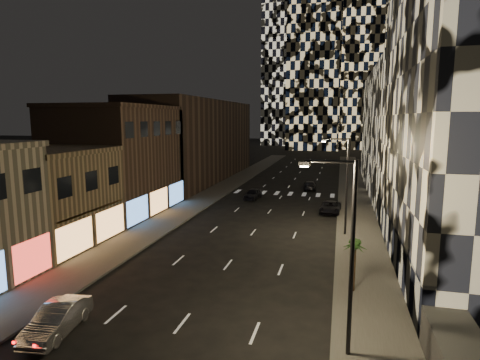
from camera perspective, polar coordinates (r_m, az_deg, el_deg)
The scene contains 17 objects.
sidewalk_left at distance 61.44m, azimuth -3.05°, elevation -1.43°, with size 4.00×120.00×0.15m, color #47443F.
sidewalk_right at distance 58.80m, azimuth 15.93°, elevation -2.22°, with size 4.00×120.00×0.15m, color #47443F.
curb_left at distance 60.86m, azimuth -1.16°, elevation -1.52°, with size 0.20×120.00×0.15m, color #4C4C47.
curb_right at distance 58.76m, azimuth 13.88°, elevation -2.14°, with size 0.20×120.00×0.15m, color #4C4C47.
retail_tan at distance 38.69m, azimuth -26.34°, elevation -2.46°, with size 10.00×10.00×8.00m, color #786548.
retail_brown at distance 48.46m, azimuth -16.93°, elevation 2.55°, with size 10.00×15.00×12.00m, color #4A362A.
retail_filler_left at distance 72.31m, azimuth -6.07°, elevation 5.59°, with size 10.00×40.00×14.00m, color #4A362A.
midrise_base at distance 33.88m, azimuth 21.17°, elevation -7.98°, with size 0.60×25.00×3.00m, color #383838.
midrise_filler_right at distance 65.89m, azimuth 24.85°, elevation 6.28°, with size 16.00×40.00×18.00m, color #232326.
tower_center_low at distance 152.55m, azimuth 10.84°, elevation 22.46°, with size 18.00×18.00×95.00m, color black.
streetlight_near at distance 18.60m, azimuth 14.95°, elevation -8.91°, with size 2.55×0.25×9.00m.
streetlight_far at distance 38.16m, azimuth 14.62°, elevation 0.09°, with size 2.55×0.25×9.00m.
car_silver_parked at distance 23.59m, azimuth -24.56°, elevation -17.58°, with size 1.59×4.55×1.50m, color #9F9FA4.
car_dark_midlane at distance 54.74m, azimuth 1.84°, elevation -1.99°, with size 1.70×4.22×1.44m, color black.
car_dark_oncoming at distance 62.94m, azimuth 9.92°, elevation -0.75°, with size 1.87×4.60×1.34m, color black.
car_dark_rightlane at distance 47.94m, azimuth 12.73°, elevation -3.82°, with size 2.19×4.75×1.32m, color black.
palm_tree at distance 26.25m, azimuth 15.99°, elevation -9.34°, with size 1.68×1.70×3.34m.
Camera 1 is at (7.94, -7.75, 10.90)m, focal length 30.00 mm.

